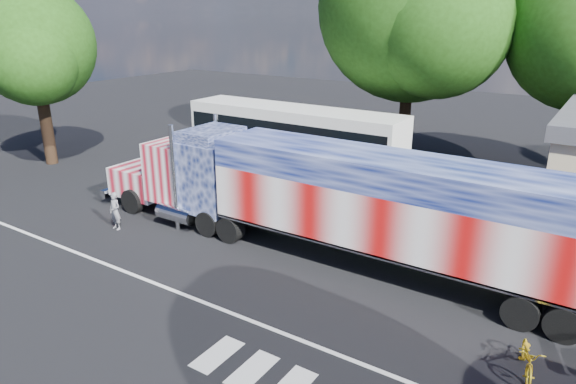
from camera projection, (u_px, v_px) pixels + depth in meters
The scene contains 8 objects.
ground at pixel (244, 262), 19.29m from camera, with size 100.00×100.00×0.00m, color black.
lane_markings at pixel (212, 324), 15.43m from camera, with size 30.00×2.67×0.01m.
semi_truck at pixel (329, 197), 19.09m from camera, with size 21.48×3.39×4.58m.
coach_bus at pixel (293, 139), 29.42m from camera, with size 13.08×3.04×3.81m.
woman at pixel (115, 211), 21.95m from camera, with size 0.60×0.40×1.65m, color slate.
bicycle at pixel (528, 358), 13.21m from camera, with size 0.61×1.75×0.92m, color gold.
tree_w_a at pixel (34, 45), 29.49m from camera, with size 7.28×6.94×10.59m.
tree_n_mid at pixel (416, 8), 29.55m from camera, with size 11.54×10.99×14.68m.
Camera 1 is at (10.89, -13.59, 8.86)m, focal length 32.00 mm.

